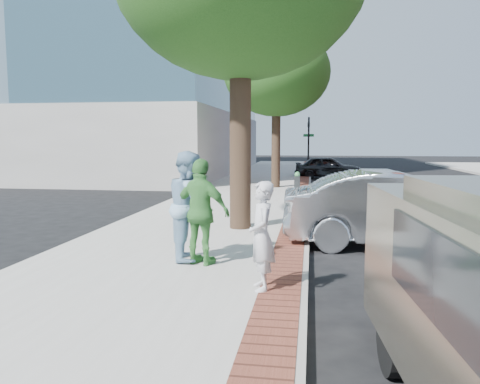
% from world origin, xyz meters
% --- Properties ---
extents(ground, '(120.00, 120.00, 0.00)m').
position_xyz_m(ground, '(0.00, 0.00, 0.00)').
color(ground, black).
rests_on(ground, ground).
extents(sidewalk, '(5.00, 60.00, 0.15)m').
position_xyz_m(sidewalk, '(-1.50, 8.00, 0.07)').
color(sidewalk, '#9E9991').
rests_on(sidewalk, ground).
extents(brick_strip, '(0.60, 60.00, 0.01)m').
position_xyz_m(brick_strip, '(0.70, 8.00, 0.15)').
color(brick_strip, brown).
rests_on(brick_strip, sidewalk).
extents(curb, '(0.10, 60.00, 0.15)m').
position_xyz_m(curb, '(1.05, 8.00, 0.07)').
color(curb, gray).
rests_on(curb, ground).
extents(office_base, '(18.20, 22.20, 4.00)m').
position_xyz_m(office_base, '(-13.00, 22.00, 2.00)').
color(office_base, gray).
rests_on(office_base, ground).
extents(signal_near, '(0.70, 0.15, 3.80)m').
position_xyz_m(signal_near, '(0.90, 22.00, 2.25)').
color(signal_near, black).
rests_on(signal_near, ground).
extents(tree_far, '(4.80, 4.80, 7.14)m').
position_xyz_m(tree_far, '(-0.50, 12.00, 5.30)').
color(tree_far, black).
rests_on(tree_far, sidewalk).
extents(parking_meter, '(0.12, 0.32, 1.47)m').
position_xyz_m(parking_meter, '(0.82, 0.81, 1.21)').
color(parking_meter, gray).
rests_on(parking_meter, sidewalk).
extents(person_gray, '(0.51, 0.65, 1.58)m').
position_xyz_m(person_gray, '(0.43, -2.80, 0.94)').
color(person_gray, '#BCBCC1').
rests_on(person_gray, sidewalk).
extents(person_officer, '(0.94, 1.10, 1.97)m').
position_xyz_m(person_officer, '(-1.05, -1.24, 1.14)').
color(person_officer, '#81A9C8').
rests_on(person_officer, sidewalk).
extents(person_green, '(1.17, 0.78, 1.85)m').
position_xyz_m(person_green, '(-0.75, -1.58, 1.07)').
color(person_green, '#428D40').
rests_on(person_green, sidewalk).
extents(sedan_silver, '(5.07, 1.97, 1.65)m').
position_xyz_m(sedan_silver, '(3.02, 1.03, 0.82)').
color(sedan_silver, '#BABDC2').
rests_on(sedan_silver, ground).
extents(bg_car, '(4.00, 1.68, 1.35)m').
position_xyz_m(bg_car, '(2.11, 19.07, 0.67)').
color(bg_car, black).
rests_on(bg_car, ground).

